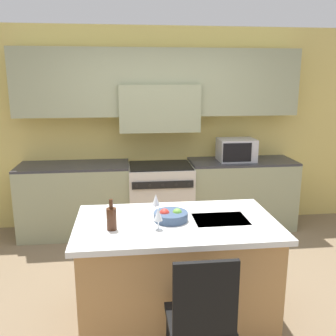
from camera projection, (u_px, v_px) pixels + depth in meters
name	position (u px, v px, depth m)	size (l,w,h in m)	color
ground_plane	(178.00, 301.00, 3.50)	(10.00, 10.00, 0.00)	#7A664C
back_cabinetry	(158.00, 111.00, 5.03)	(10.00, 0.46, 2.70)	#DBC166
back_counter	(160.00, 197.00, 5.05)	(3.66, 0.62, 0.95)	gray
range_stove	(160.00, 198.00, 5.03)	(0.83, 0.70, 0.92)	beige
microwave	(236.00, 150.00, 5.02)	(0.48, 0.38, 0.30)	#B7B7BC
kitchen_island	(176.00, 270.00, 3.16)	(1.64, 0.96, 0.89)	#B7844C
island_chair	(201.00, 316.00, 2.38)	(0.42, 0.40, 0.98)	black
wine_bottle	(112.00, 218.00, 2.86)	(0.08, 0.08, 0.25)	#422314
wine_glass_near	(158.00, 215.00, 2.86)	(0.07, 0.07, 0.18)	white
wine_glass_far	(156.00, 200.00, 3.20)	(0.07, 0.07, 0.18)	white
fruit_bowl	(171.00, 216.00, 3.06)	(0.28, 0.28, 0.10)	#384C6B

